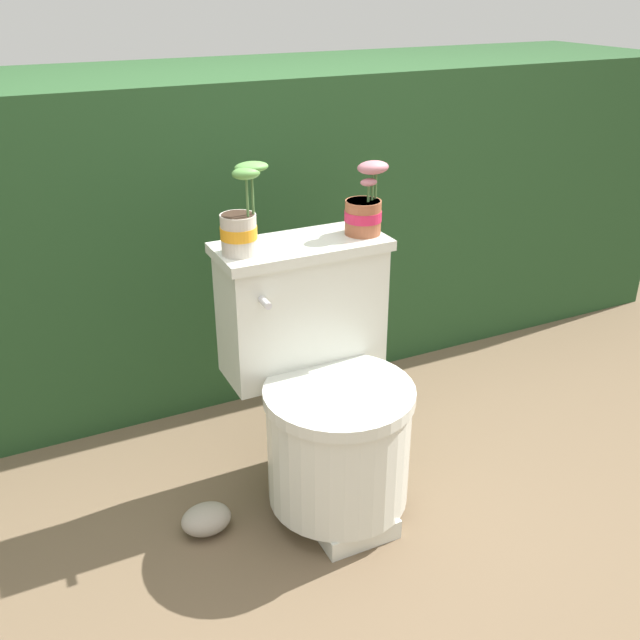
{
  "coord_description": "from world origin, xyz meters",
  "views": [
    {
      "loc": [
        -0.85,
        -1.54,
        1.48
      ],
      "look_at": [
        -0.05,
        0.1,
        0.6
      ],
      "focal_mm": 40.0,
      "sensor_mm": 36.0,
      "label": 1
    }
  ],
  "objects": [
    {
      "name": "ground_plane",
      "position": [
        0.0,
        0.0,
        0.0
      ],
      "size": [
        12.0,
        12.0,
        0.0
      ],
      "primitive_type": "plane",
      "color": "brown"
    },
    {
      "name": "hedge_backdrop",
      "position": [
        0.0,
        1.13,
        0.59
      ],
      "size": [
        4.04,
        0.82,
        1.18
      ],
      "color": "#234723",
      "rests_on": "ground"
    },
    {
      "name": "toilet",
      "position": [
        -0.05,
        0.07,
        0.37
      ],
      "size": [
        0.5,
        0.58,
        0.79
      ],
      "color": "silver",
      "rests_on": "ground"
    },
    {
      "name": "potted_plant_left",
      "position": [
        -0.24,
        0.21,
        0.88
      ],
      "size": [
        0.14,
        0.11,
        0.25
      ],
      "color": "beige",
      "rests_on": "toilet"
    },
    {
      "name": "potted_plant_midleft",
      "position": [
        0.15,
        0.21,
        0.87
      ],
      "size": [
        0.13,
        0.11,
        0.22
      ],
      "color": "#9E5638",
      "rests_on": "toilet"
    },
    {
      "name": "garden_stone",
      "position": [
        -0.44,
        0.07,
        0.04
      ],
      "size": [
        0.15,
        0.12,
        0.08
      ],
      "color": "#9E9384",
      "rests_on": "ground"
    }
  ]
}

